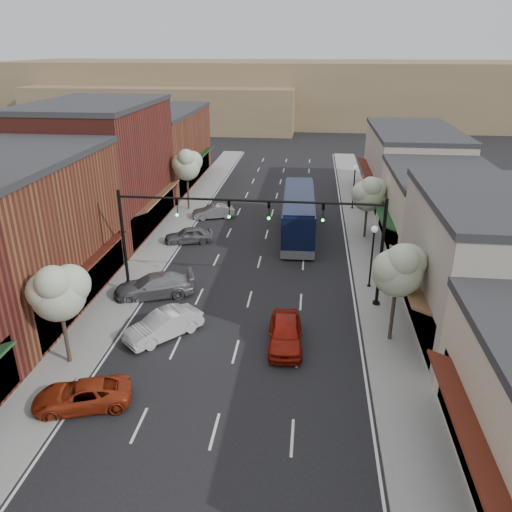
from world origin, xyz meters
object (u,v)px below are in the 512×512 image
(signal_mast_right, at_px, (342,236))
(signal_mast_left, at_px, (159,228))
(lamp_post_near, at_px, (373,247))
(parked_car_d, at_px, (189,235))
(lamp_post_far, at_px, (354,180))
(parked_car_b, at_px, (164,325))
(parked_car_c, at_px, (154,286))
(tree_left_near, at_px, (58,291))
(red_hatchback, at_px, (285,333))
(parked_car_e, at_px, (213,212))
(tree_left_far, at_px, (187,164))
(coach_bus, at_px, (299,214))
(tree_right_far, at_px, (369,193))
(parked_car_a, at_px, (82,395))
(tree_right_near, at_px, (399,268))

(signal_mast_right, height_order, signal_mast_left, same)
(lamp_post_near, distance_m, parked_car_d, 15.74)
(lamp_post_far, xyz_separation_m, parked_car_b, (-12.00, -24.95, -2.27))
(signal_mast_left, distance_m, parked_car_c, 3.93)
(tree_left_near, relative_size, red_hatchback, 1.27)
(lamp_post_near, relative_size, parked_car_e, 1.14)
(signal_mast_left, xyz_separation_m, parked_car_c, (-0.58, -0.22, -3.88))
(tree_left_far, relative_size, parked_car_d, 1.57)
(coach_bus, height_order, red_hatchback, coach_bus)
(coach_bus, xyz_separation_m, parked_car_d, (-8.88, -2.94, -1.22))
(tree_right_far, bearing_deg, tree_left_near, -129.69)
(signal_mast_left, bearing_deg, parked_car_a, -93.00)
(tree_left_far, xyz_separation_m, parked_car_b, (4.05, -22.89, -3.87))
(tree_right_near, relative_size, lamp_post_far, 1.34)
(parked_car_a, xyz_separation_m, parked_car_e, (0.81, 26.88, 0.04))
(tree_left_far, distance_m, parked_car_b, 23.57)
(signal_mast_right, bearing_deg, lamp_post_far, 83.78)
(coach_bus, height_order, parked_car_a, coach_bus)
(tree_left_near, height_order, parked_car_d, tree_left_near)
(red_hatchback, bearing_deg, coach_bus, 86.78)
(lamp_post_far, bearing_deg, coach_bus, -123.41)
(tree_left_near, xyz_separation_m, lamp_post_near, (16.05, 10.56, -1.22))
(parked_car_d, bearing_deg, parked_car_a, -19.20)
(signal_mast_right, relative_size, tree_right_near, 1.38)
(parked_car_d, bearing_deg, parked_car_c, -19.20)
(parked_car_a, bearing_deg, parked_car_e, 160.89)
(parked_car_b, height_order, parked_car_c, parked_car_c)
(parked_car_b, bearing_deg, signal_mast_right, 68.45)
(parked_car_d, height_order, parked_car_e, parked_car_d)
(parked_car_b, bearing_deg, tree_left_far, 141.76)
(signal_mast_right, distance_m, lamp_post_far, 20.19)
(tree_left_near, bearing_deg, parked_car_c, 75.32)
(coach_bus, height_order, parked_car_c, coach_bus)
(parked_car_a, relative_size, parked_car_d, 1.11)
(tree_right_near, xyz_separation_m, parked_car_e, (-13.74, 19.87, -3.81))
(signal_mast_left, height_order, tree_right_near, signal_mast_left)
(lamp_post_near, relative_size, parked_car_a, 1.02)
(lamp_post_near, bearing_deg, coach_bus, 117.71)
(tree_left_far, distance_m, red_hatchback, 25.72)
(signal_mast_right, distance_m, tree_left_far, 22.68)
(tree_left_near, xyz_separation_m, parked_car_c, (2.05, 7.84, -3.48))
(tree_left_far, distance_m, parked_car_c, 18.68)
(coach_bus, relative_size, parked_car_b, 2.66)
(signal_mast_right, xyz_separation_m, lamp_post_far, (2.18, 20.00, -1.62))
(tree_right_far, height_order, lamp_post_far, tree_right_far)
(signal_mast_right, height_order, coach_bus, signal_mast_right)
(signal_mast_left, xyz_separation_m, red_hatchback, (8.21, -5.05, -3.86))
(tree_right_near, xyz_separation_m, parked_car_b, (-12.55, -0.89, -3.72))
(lamp_post_near, distance_m, parked_car_e, 18.89)
(parked_car_d, distance_m, parked_car_e, 6.56)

